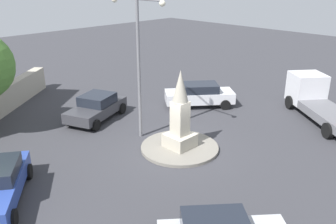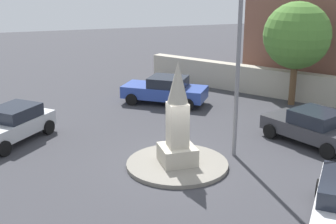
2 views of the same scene
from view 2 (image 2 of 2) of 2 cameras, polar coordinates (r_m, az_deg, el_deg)
ground_plane at (r=17.34m, az=1.16°, el=-6.74°), size 80.00×80.00×0.00m
traffic_island at (r=17.31m, az=1.16°, el=-6.52°), size 3.83×3.83×0.15m
monument at (r=16.70m, az=1.19°, el=-1.37°), size 1.27×1.27×3.85m
streetlamp at (r=17.25m, az=8.85°, el=8.72°), size 3.69×0.28×7.45m
car_blue_waiting at (r=24.89m, az=-0.34°, el=2.79°), size 4.73×4.02×1.49m
car_silver_parked_left at (r=20.58m, az=-18.83°, el=-1.40°), size 3.84×4.07×1.49m
car_dark_grey_parked_right at (r=20.16m, az=17.56°, el=-1.73°), size 3.19×4.45×1.47m
stone_boundary_wall at (r=26.69m, az=14.59°, el=3.30°), size 11.93×14.54×1.58m
corner_building at (r=31.39m, az=18.74°, el=11.32°), size 10.80×10.62×8.34m
tree_near_wall at (r=24.99m, az=15.76°, el=9.12°), size 3.49×3.49×5.49m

